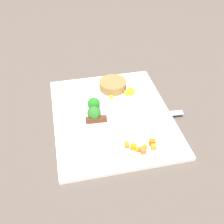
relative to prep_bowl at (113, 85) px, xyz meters
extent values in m
plane|color=brown|center=(0.14, -0.03, -0.03)|extent=(4.00, 4.00, 0.00)
cube|color=white|center=(0.14, -0.03, -0.02)|extent=(0.46, 0.38, 0.01)
cylinder|color=olive|center=(0.00, 0.00, 0.00)|extent=(0.10, 0.10, 0.03)
cube|color=silver|center=(0.18, 0.11, -0.01)|extent=(0.03, 0.17, 0.00)
cube|color=#582D18|center=(0.17, -0.09, -0.01)|extent=(0.02, 0.07, 0.02)
cube|color=orange|center=(0.32, 0.02, -0.01)|extent=(0.02, 0.02, 0.02)
cube|color=orange|center=(0.31, 0.05, -0.01)|extent=(0.02, 0.02, 0.01)
cube|color=orange|center=(0.29, 0.05, -0.01)|extent=(0.02, 0.02, 0.02)
cube|color=orange|center=(0.31, 0.00, -0.01)|extent=(0.02, 0.02, 0.01)
cube|color=orange|center=(0.31, 0.03, -0.01)|extent=(0.02, 0.02, 0.01)
cube|color=orange|center=(0.30, -0.01, -0.01)|extent=(0.02, 0.02, 0.02)
cube|color=orange|center=(0.29, -0.02, -0.01)|extent=(0.02, 0.02, 0.01)
cube|color=yellow|center=(0.05, 0.04, -0.01)|extent=(0.02, 0.02, 0.02)
cube|color=yellow|center=(0.06, -0.02, -0.01)|extent=(0.02, 0.02, 0.01)
cube|color=yellow|center=(0.05, 0.05, -0.01)|extent=(0.03, 0.03, 0.02)
cylinder|color=#81B868|center=(0.15, -0.09, -0.01)|extent=(0.02, 0.02, 0.01)
sphere|color=#2B6D25|center=(0.15, -0.09, 0.01)|extent=(0.04, 0.04, 0.04)
cylinder|color=#8BC268|center=(0.10, -0.09, -0.01)|extent=(0.01, 0.01, 0.01)
sphere|color=#21751E|center=(0.10, -0.09, 0.01)|extent=(0.04, 0.04, 0.04)
camera|label=1|loc=(0.81, -0.18, 0.58)|focal=44.43mm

